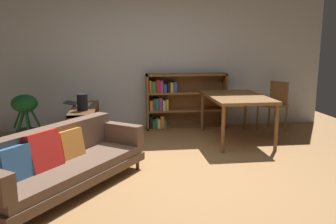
{
  "coord_description": "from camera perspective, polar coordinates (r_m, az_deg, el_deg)",
  "views": [
    {
      "loc": [
        -0.55,
        -3.99,
        1.62
      ],
      "look_at": [
        0.06,
        0.68,
        0.69
      ],
      "focal_mm": 37.38,
      "sensor_mm": 36.0,
      "label": 1
    }
  ],
  "objects": [
    {
      "name": "dining_table",
      "position": [
        5.94,
        11.07,
        2.0
      ],
      "size": [
        0.93,
        1.46,
        0.76
      ],
      "color": "brown",
      "rests_on": "ground_plane"
    },
    {
      "name": "back_wall_panel",
      "position": [
        6.71,
        -2.85,
        8.89
      ],
      "size": [
        6.8,
        0.1,
        2.7
      ],
      "primitive_type": "cube",
      "color": "silver",
      "rests_on": "ground_plane"
    },
    {
      "name": "dining_chair_near",
      "position": [
        6.82,
        17.03,
        1.5
      ],
      "size": [
        0.55,
        0.56,
        0.91
      ],
      "color": "brown",
      "rests_on": "ground_plane"
    },
    {
      "name": "ground_plane",
      "position": [
        4.34,
        0.33,
        -10.73
      ],
      "size": [
        8.16,
        8.16,
        0.0
      ],
      "primitive_type": "plane",
      "color": "#9E7042"
    },
    {
      "name": "potted_floor_plant",
      "position": [
        6.17,
        -22.25,
        -0.31
      ],
      "size": [
        0.5,
        0.45,
        0.8
      ],
      "color": "#333338",
      "rests_on": "ground_plane"
    },
    {
      "name": "bookshelf",
      "position": [
        6.69,
        1.96,
        1.83
      ],
      "size": [
        1.53,
        0.3,
        1.05
      ],
      "color": "brown",
      "rests_on": "ground_plane"
    },
    {
      "name": "media_console",
      "position": [
        5.85,
        -13.38,
        -2.17
      ],
      "size": [
        0.38,
        1.3,
        0.61
      ],
      "color": "#56351E",
      "rests_on": "ground_plane"
    },
    {
      "name": "desk_speaker",
      "position": [
        5.49,
        -13.78,
        1.57
      ],
      "size": [
        0.16,
        0.16,
        0.25
      ],
      "color": "black",
      "rests_on": "media_console"
    },
    {
      "name": "fabric_couch",
      "position": [
        4.07,
        -17.29,
        -7.66
      ],
      "size": [
        1.8,
        2.08,
        0.71
      ],
      "color": "#56351E",
      "rests_on": "ground_plane"
    },
    {
      "name": "open_laptop",
      "position": [
        6.0,
        -14.23,
        1.29
      ],
      "size": [
        0.45,
        0.34,
        0.06
      ],
      "color": "silver",
      "rests_on": "media_console"
    }
  ]
}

